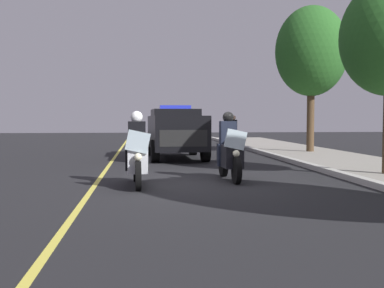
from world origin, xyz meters
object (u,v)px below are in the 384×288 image
(police_motorcycle_lead_right, at_px, (229,152))
(police_suv, at_px, (176,131))
(cyclist_background, at_px, (233,133))
(police_motorcycle_lead_left, at_px, (137,155))
(tree_far_back, at_px, (311,52))

(police_motorcycle_lead_right, height_order, police_suv, police_suv)
(police_suv, relative_size, cyclist_background, 2.83)
(police_motorcycle_lead_left, bearing_deg, police_suv, 169.24)
(police_suv, bearing_deg, tree_far_back, 107.08)
(police_motorcycle_lead_right, distance_m, cyclist_background, 10.91)
(police_motorcycle_lead_right, relative_size, police_suv, 0.43)
(police_motorcycle_lead_left, relative_size, police_motorcycle_lead_right, 1.00)
(police_motorcycle_lead_left, distance_m, tree_far_back, 12.43)
(cyclist_background, bearing_deg, police_motorcycle_lead_right, -11.48)
(police_motorcycle_lead_left, distance_m, cyclist_background, 12.33)
(cyclist_background, relative_size, tree_far_back, 0.28)
(police_motorcycle_lead_left, relative_size, tree_far_back, 0.34)
(tree_far_back, bearing_deg, cyclist_background, -127.37)
(police_suv, distance_m, tree_far_back, 7.17)
(police_motorcycle_lead_left, relative_size, police_suv, 0.43)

